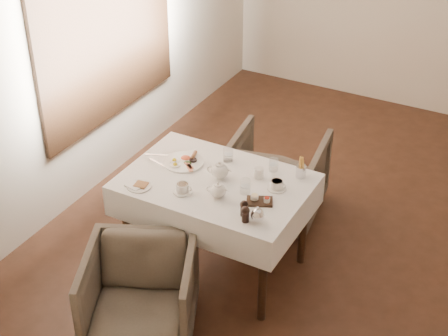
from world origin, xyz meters
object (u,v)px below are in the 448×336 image
object	(u,v)px
armchair_near	(140,295)
breakfast_plate	(184,161)
teapot_centre	(220,170)
armchair_far	(277,175)
table	(216,194)

from	to	relation	value
armchair_near	breakfast_plate	distance (m)	1.05
armchair_near	teapot_centre	distance (m)	1.01
breakfast_plate	armchair_near	bearing A→B (deg)	-66.23
armchair_far	breakfast_plate	distance (m)	0.95
armchair_near	teapot_centre	bearing A→B (deg)	58.31
armchair_far	table	bearing A→B (deg)	75.99
armchair_near	teapot_centre	world-z (taller)	teapot_centre
armchair_near	breakfast_plate	bearing A→B (deg)	78.52
armchair_far	teapot_centre	xyz separation A→B (m)	(-0.08, -0.81, 0.48)
table	breakfast_plate	world-z (taller)	breakfast_plate
table	breakfast_plate	size ratio (longest dim) A/B	4.34
armchair_near	table	bearing A→B (deg)	58.77
table	teapot_centre	size ratio (longest dim) A/B	7.67
table	armchair_near	bearing A→B (deg)	-96.57
breakfast_plate	teapot_centre	bearing A→B (deg)	0.62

